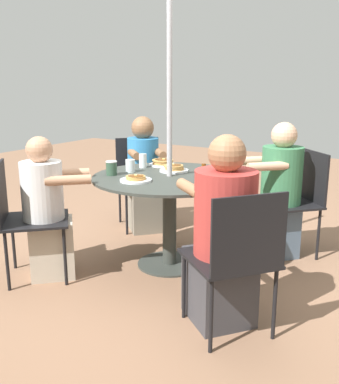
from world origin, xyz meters
name	(u,v)px	position (x,y,z in m)	size (l,w,h in m)	color
ground_plane	(170,264)	(0.00, 0.00, 0.00)	(12.00, 12.00, 0.00)	#8C664C
patio_table	(170,195)	(0.00, 0.00, 0.59)	(1.21, 1.21, 0.74)	#383D38
umbrella_pole	(170,125)	(0.00, 0.00, 1.14)	(0.04, 0.04, 2.28)	#ADADB2
patio_chair_north	(297,195)	(-0.78, -0.80, 0.52)	(0.67, 0.67, 0.89)	black
diner_north	(278,196)	(-0.66, -0.67, 0.52)	(0.58, 0.58, 1.14)	slate
patio_chair_east	(140,176)	(0.82, -0.76, 0.52)	(0.67, 0.67, 0.89)	black
diner_east	(144,178)	(0.69, -0.64, 0.53)	(0.52, 0.51, 1.13)	gray
patio_chair_south	(22,213)	(0.80, 0.78, 0.52)	(0.67, 0.67, 0.89)	black
diner_south	(47,213)	(0.67, 0.65, 0.50)	(0.55, 0.54, 1.08)	beige
patio_chair_west	(236,254)	(-0.87, 0.70, 0.52)	(0.66, 0.66, 0.89)	black
diner_west	(222,241)	(-0.73, 0.59, 0.53)	(0.59, 0.57, 1.17)	#3D3D42
pancake_plate_a	(174,169)	(0.06, -0.17, 0.76)	(0.24, 0.24, 0.07)	white
pancake_plate_b	(136,179)	(0.12, 0.29, 0.76)	(0.24, 0.24, 0.05)	white
pancake_plate_c	(223,173)	(-0.36, -0.21, 0.77)	(0.24, 0.24, 0.08)	white
pancake_plate_d	(163,163)	(0.28, -0.35, 0.77)	(0.24, 0.24, 0.07)	white
syrup_bottle	(203,177)	(-0.36, 0.13, 0.80)	(0.10, 0.08, 0.15)	brown
coffee_cup	(111,168)	(0.41, 0.21, 0.80)	(0.09, 0.09, 0.11)	#33513D
drinking_glass_a	(130,166)	(0.35, 0.04, 0.79)	(0.08, 0.08, 0.10)	silver
drinking_glass_b	(143,161)	(0.38, -0.18, 0.80)	(0.07, 0.07, 0.12)	silver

